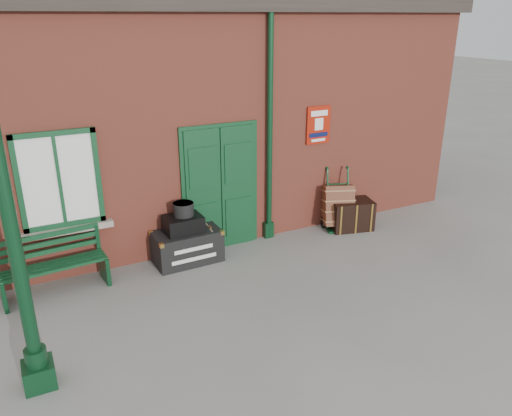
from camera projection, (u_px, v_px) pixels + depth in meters
ground at (275, 277)px, 8.04m from camera, size 80.00×80.00×0.00m
station_building at (194, 109)px, 10.17m from camera, size 10.30×4.30×4.36m
canopy_column at (20, 277)px, 5.19m from camera, size 0.34×0.34×3.61m
bench at (53, 263)px, 7.48m from camera, size 1.56×0.61×0.95m
houdini_trunk at (187, 246)px, 8.48m from camera, size 1.14×0.65×0.56m
strongbox at (183, 224)px, 8.31m from camera, size 0.63×0.47×0.28m
hatbox at (183, 209)px, 8.25m from camera, size 0.35×0.35×0.22m
suitcase_back at (198, 240)px, 8.61m from camera, size 0.39×0.48×0.66m
suitcase_front at (209, 242)px, 8.62m from camera, size 0.33×0.43×0.56m
porter_trolley at (338, 206)px, 9.78m from camera, size 0.75×0.78×1.18m
dark_trunk at (351, 215)px, 9.80m from camera, size 0.91×0.71×0.58m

